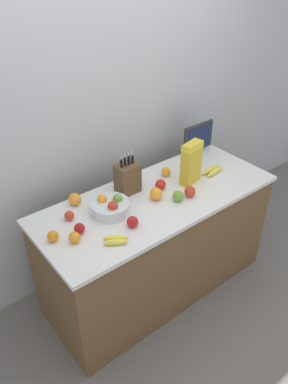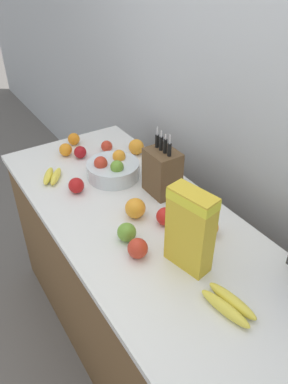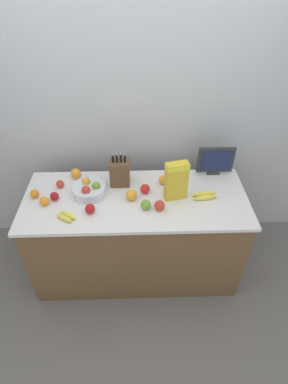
{
  "view_description": "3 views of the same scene",
  "coord_description": "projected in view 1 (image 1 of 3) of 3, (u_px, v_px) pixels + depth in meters",
  "views": [
    {
      "loc": [
        -1.42,
        -1.64,
        2.39
      ],
      "look_at": [
        -0.1,
        0.04,
        0.95
      ],
      "focal_mm": 35.0,
      "sensor_mm": 36.0,
      "label": 1
    },
    {
      "loc": [
        1.06,
        -0.67,
        1.91
      ],
      "look_at": [
        -0.05,
        0.04,
        0.99
      ],
      "focal_mm": 35.0,
      "sensor_mm": 36.0,
      "label": 2
    },
    {
      "loc": [
        0.01,
        -1.77,
        2.45
      ],
      "look_at": [
        0.07,
        -0.06,
        1.0
      ],
      "focal_mm": 28.0,
      "sensor_mm": 36.0,
      "label": 3
    }
  ],
  "objects": [
    {
      "name": "ground_plane",
      "position": [
        156.0,
        284.0,
        3.13
      ],
      "size": [
        14.0,
        14.0,
        0.0
      ],
      "primitive_type": "plane",
      "color": "slate"
    },
    {
      "name": "orange_back_center",
      "position": [
        53.0,
        236.0,
        2.23
      ],
      "size": [
        0.07,
        0.07,
        0.07
      ],
      "primitive_type": "sphere",
      "color": "orange",
      "rests_on": "counter"
    },
    {
      "name": "orange_front_right",
      "position": [
        74.0,
        237.0,
        2.22
      ],
      "size": [
        0.07,
        0.07,
        0.07
      ],
      "primitive_type": "sphere",
      "color": "orange",
      "rests_on": "counter"
    },
    {
      "name": "cereal_box",
      "position": [
        191.0,
        161.0,
        2.69
      ],
      "size": [
        0.18,
        0.11,
        0.32
      ],
      "rotation": [
        0.0,
        0.0,
        0.2
      ],
      "color": "gold",
      "rests_on": "counter"
    },
    {
      "name": "wall_back",
      "position": [
        109.0,
        117.0,
        2.78
      ],
      "size": [
        9.0,
        0.06,
        2.6
      ],
      "color": "silver",
      "rests_on": "ground_plane"
    },
    {
      "name": "fruit_bowl",
      "position": [
        110.0,
        206.0,
        2.46
      ],
      "size": [
        0.26,
        0.26,
        0.12
      ],
      "color": "silver",
      "rests_on": "counter"
    },
    {
      "name": "small_monitor",
      "position": [
        198.0,
        138.0,
        3.09
      ],
      "size": [
        0.3,
        0.03,
        0.27
      ],
      "color": "#2D2D2D",
      "rests_on": "counter"
    },
    {
      "name": "orange_near_bowl",
      "position": [
        166.0,
        172.0,
        2.85
      ],
      "size": [
        0.07,
        0.07,
        0.07
      ],
      "primitive_type": "sphere",
      "color": "orange",
      "rests_on": "counter"
    },
    {
      "name": "knife_block",
      "position": [
        127.0,
        178.0,
        2.63
      ],
      "size": [
        0.16,
        0.12,
        0.32
      ],
      "color": "brown",
      "rests_on": "counter"
    },
    {
      "name": "banana_bunch_right",
      "position": [
        116.0,
        240.0,
        2.23
      ],
      "size": [
        0.17,
        0.15,
        0.04
      ],
      "rotation": [
        0.0,
        0.0,
        2.46
      ],
      "color": "yellow",
      "rests_on": "counter"
    },
    {
      "name": "apple_rear",
      "position": [
        160.0,
        184.0,
        2.69
      ],
      "size": [
        0.08,
        0.08,
        0.08
      ],
      "primitive_type": "sphere",
      "color": "red",
      "rests_on": "counter"
    },
    {
      "name": "apple_middle",
      "position": [
        69.0,
        216.0,
        2.4
      ],
      "size": [
        0.06,
        0.06,
        0.06
      ],
      "primitive_type": "sphere",
      "color": "red",
      "rests_on": "counter"
    },
    {
      "name": "apple_by_knife_block",
      "position": [
        190.0,
        192.0,
        2.62
      ],
      "size": [
        0.08,
        0.08,
        0.08
      ],
      "primitive_type": "sphere",
      "color": "red",
      "rests_on": "counter"
    },
    {
      "name": "apple_near_bananas",
      "position": [
        79.0,
        228.0,
        2.29
      ],
      "size": [
        0.07,
        0.07,
        0.07
      ],
      "primitive_type": "sphere",
      "color": "#A31419",
      "rests_on": "counter"
    },
    {
      "name": "counter",
      "position": [
        157.0,
        244.0,
        2.88
      ],
      "size": [
        1.78,
        0.73,
        0.89
      ],
      "color": "brown",
      "rests_on": "ground_plane"
    },
    {
      "name": "banana_bunch_left",
      "position": [
        213.0,
        170.0,
        2.89
      ],
      "size": [
        0.21,
        0.11,
        0.04
      ],
      "rotation": [
        0.0,
        0.0,
        0.24
      ],
      "color": "yellow",
      "rests_on": "counter"
    },
    {
      "name": "orange_mid_left",
      "position": [
        75.0,
        199.0,
        2.53
      ],
      "size": [
        0.09,
        0.09,
        0.09
      ],
      "primitive_type": "sphere",
      "color": "orange",
      "rests_on": "counter"
    },
    {
      "name": "apple_leftmost",
      "position": [
        178.0,
        196.0,
        2.57
      ],
      "size": [
        0.08,
        0.08,
        0.08
      ],
      "primitive_type": "sphere",
      "color": "#6B9E33",
      "rests_on": "counter"
    },
    {
      "name": "orange_front_left",
      "position": [
        156.0,
        194.0,
        2.58
      ],
      "size": [
        0.09,
        0.09,
        0.09
      ],
      "primitive_type": "sphere",
      "color": "orange",
      "rests_on": "counter"
    },
    {
      "name": "apple_rightmost",
      "position": [
        132.0,
        222.0,
        2.34
      ],
      "size": [
        0.07,
        0.07,
        0.07
      ],
      "primitive_type": "sphere",
      "color": "red",
      "rests_on": "counter"
    }
  ]
}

